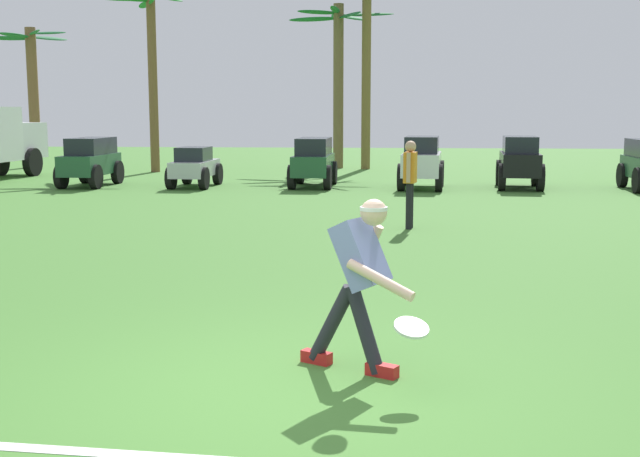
# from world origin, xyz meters

# --- Properties ---
(ground_plane) EXTENTS (80.00, 80.00, 0.00)m
(ground_plane) POSITION_xyz_m (0.00, 0.00, 0.00)
(ground_plane) COLOR #41772E
(frisbee_thrower) EXTENTS (0.94, 0.77, 1.41)m
(frisbee_thrower) POSITION_xyz_m (0.62, 0.58, 0.79)
(frisbee_thrower) COLOR #23232D
(frisbee_thrower) RESTS_ON ground_plane
(frisbee_in_flight) EXTENTS (0.35, 0.34, 0.12)m
(frisbee_in_flight) POSITION_xyz_m (1.02, 0.14, 0.50)
(frisbee_in_flight) COLOR white
(teammate_near_sideline) EXTENTS (0.26, 0.50, 1.56)m
(teammate_near_sideline) POSITION_xyz_m (1.24, 8.59, 0.94)
(teammate_near_sideline) COLOR black
(teammate_near_sideline) RESTS_ON ground_plane
(parked_car_slot_a) EXTENTS (1.18, 2.42, 1.34)m
(parked_car_slot_a) POSITION_xyz_m (-7.40, 16.10, 0.72)
(parked_car_slot_a) COLOR #235133
(parked_car_slot_a) RESTS_ON ground_plane
(parked_car_slot_b) EXTENTS (1.15, 2.23, 1.10)m
(parked_car_slot_b) POSITION_xyz_m (-4.44, 16.05, 0.56)
(parked_car_slot_b) COLOR #B7BABF
(parked_car_slot_b) RESTS_ON ground_plane
(parked_car_slot_c) EXTENTS (1.20, 2.42, 1.34)m
(parked_car_slot_c) POSITION_xyz_m (-1.18, 16.41, 0.72)
(parked_car_slot_c) COLOR #235133
(parked_car_slot_c) RESTS_ON ground_plane
(parked_car_slot_d) EXTENTS (1.36, 2.43, 1.40)m
(parked_car_slot_d) POSITION_xyz_m (1.78, 16.12, 0.74)
(parked_car_slot_d) COLOR silver
(parked_car_slot_d) RESTS_ON ground_plane
(parked_car_slot_e) EXTENTS (1.37, 2.43, 1.40)m
(parked_car_slot_e) POSITION_xyz_m (4.42, 16.41, 0.74)
(parked_car_slot_e) COLOR black
(parked_car_slot_e) RESTS_ON ground_plane
(palm_tree_far_left) EXTENTS (3.04, 3.22, 5.11)m
(palm_tree_far_left) POSITION_xyz_m (-12.25, 23.42, 3.06)
(palm_tree_far_left) COLOR brown
(palm_tree_far_left) RESTS_ON ground_plane
(palm_tree_left_of_centre) EXTENTS (3.58, 3.47, 6.14)m
(palm_tree_left_of_centre) POSITION_xyz_m (-7.08, 21.32, 3.78)
(palm_tree_left_of_centre) COLOR brown
(palm_tree_left_of_centre) RESTS_ON ground_plane
(palm_tree_right_of_centre) EXTENTS (3.87, 3.79, 5.86)m
(palm_tree_right_of_centre) POSITION_xyz_m (-0.93, 23.69, 3.53)
(palm_tree_right_of_centre) COLOR brown
(palm_tree_right_of_centre) RESTS_ON ground_plane
(palm_tree_far_right) EXTENTS (3.46, 3.27, 6.70)m
(palm_tree_far_right) POSITION_xyz_m (0.06, 23.31, 4.02)
(palm_tree_far_right) COLOR brown
(palm_tree_far_right) RESTS_ON ground_plane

